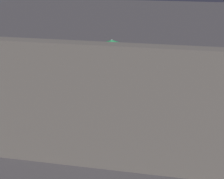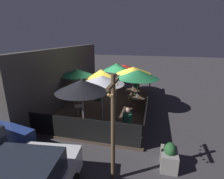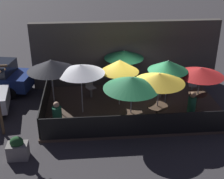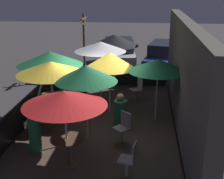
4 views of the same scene
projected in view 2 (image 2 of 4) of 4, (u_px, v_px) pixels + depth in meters
ground_plane at (108, 106)px, 10.80m from camera, size 60.00×60.00×0.00m
patio_deck at (108, 105)px, 10.78m from camera, size 8.12×4.90×0.12m
building_wall at (66, 76)px, 10.90m from camera, size 9.72×0.36×3.49m
fence_front at (148, 100)px, 10.08m from camera, size 7.92×0.05×0.95m
fence_side_left at (82, 129)px, 6.90m from camera, size 0.05×4.70×0.95m
patio_umbrella_0 at (134, 70)px, 10.62m from camera, size 2.10×2.10×2.23m
patio_umbrella_1 at (124, 67)px, 12.82m from camera, size 2.07×2.07×2.02m
patio_umbrella_2 at (138, 74)px, 9.43m from camera, size 2.25×2.25×2.28m
patio_umbrella_3 at (101, 74)px, 9.69m from camera, size 1.74×1.74×2.24m
patio_umbrella_4 at (117, 67)px, 11.50m from camera, size 1.78×1.78×2.30m
patio_umbrella_5 at (102, 80)px, 7.91m from camera, size 2.06×2.06×2.30m
patio_umbrella_6 at (82, 86)px, 6.80m from camera, size 2.10×2.10×2.39m
patio_umbrella_7 at (77, 72)px, 10.43m from camera, size 1.97×1.97×2.12m
dining_table_0 at (133, 92)px, 11.04m from camera, size 0.89×0.89×0.75m
dining_table_1 at (124, 83)px, 13.17m from camera, size 0.83×0.83×0.77m
dining_table_2 at (137, 100)px, 9.86m from camera, size 0.96×0.96×0.71m
patio_chair_0 at (102, 89)px, 12.16m from camera, size 0.56×0.56×0.90m
patio_chair_1 at (104, 82)px, 13.87m from camera, size 0.47×0.47×0.91m
patio_chair_2 at (77, 106)px, 9.08m from camera, size 0.54×0.54×0.96m
patron_0 at (127, 124)px, 7.11m from camera, size 0.44×0.44×1.29m
patron_1 at (100, 93)px, 11.25m from camera, size 0.55×0.55×1.17m
patron_2 at (137, 86)px, 12.33m from camera, size 0.44×0.44×1.39m
planter_box at (169, 157)px, 5.60m from camera, size 0.74×0.52×0.90m
light_post at (113, 124)px, 4.73m from camera, size 1.10×0.12×3.22m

